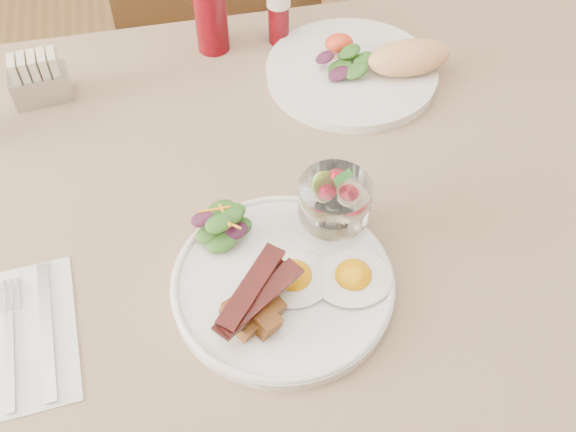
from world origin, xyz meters
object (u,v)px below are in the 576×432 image
(main_plate, at_px, (283,284))
(sugar_caddy, at_px, (39,80))
(ketchup_bottle, at_px, (210,9))
(hot_sauce_bottle, at_px, (278,7))
(chair_far, at_px, (219,47))
(table, at_px, (275,228))
(fruit_cup, at_px, (334,200))
(second_plate, at_px, (365,67))

(main_plate, relative_size, sugar_caddy, 2.97)
(ketchup_bottle, distance_m, sugar_caddy, 0.30)
(hot_sauce_bottle, relative_size, sugar_caddy, 1.51)
(chair_far, xyz_separation_m, ketchup_bottle, (-0.04, -0.32, 0.30))
(sugar_caddy, bearing_deg, ketchup_bottle, 8.88)
(hot_sauce_bottle, distance_m, sugar_caddy, 0.41)
(table, relative_size, chair_far, 1.43)
(main_plate, distance_m, hot_sauce_bottle, 0.52)
(fruit_cup, xyz_separation_m, hot_sauce_bottle, (0.02, 0.44, 0.00))
(fruit_cup, height_order, hot_sauce_bottle, hot_sauce_bottle)
(ketchup_bottle, bearing_deg, hot_sauce_bottle, -2.34)
(chair_far, distance_m, sugar_caddy, 0.57)
(sugar_caddy, bearing_deg, hot_sauce_bottle, 4.16)
(chair_far, distance_m, second_plate, 0.55)
(second_plate, bearing_deg, hot_sauce_bottle, 133.08)
(chair_far, height_order, main_plate, chair_far)
(main_plate, xyz_separation_m, second_plate, (0.22, 0.38, 0.01))
(table, bearing_deg, second_plate, 47.37)
(fruit_cup, bearing_deg, main_plate, -139.31)
(main_plate, relative_size, hot_sauce_bottle, 1.97)
(fruit_cup, bearing_deg, table, 122.82)
(table, xyz_separation_m, sugar_caddy, (-0.32, 0.27, 0.12))
(sugar_caddy, bearing_deg, fruit_cup, -49.58)
(table, bearing_deg, main_plate, -97.65)
(table, xyz_separation_m, main_plate, (-0.02, -0.17, 0.10))
(hot_sauce_bottle, xyz_separation_m, sugar_caddy, (-0.40, -0.07, -0.03))
(table, bearing_deg, hot_sauce_bottle, 76.89)
(main_plate, height_order, fruit_cup, fruit_cup)
(ketchup_bottle, bearing_deg, sugar_caddy, -165.44)
(table, xyz_separation_m, fruit_cup, (0.06, -0.09, 0.16))
(main_plate, bearing_deg, ketchup_bottle, 91.45)
(table, xyz_separation_m, hot_sauce_bottle, (0.08, 0.34, 0.16))
(second_plate, height_order, hot_sauce_bottle, hot_sauce_bottle)
(fruit_cup, relative_size, second_plate, 0.31)
(fruit_cup, distance_m, second_plate, 0.34)
(main_plate, xyz_separation_m, hot_sauce_bottle, (0.10, 0.51, 0.06))
(hot_sauce_bottle, bearing_deg, second_plate, -46.92)
(table, height_order, chair_far, chair_far)
(main_plate, bearing_deg, sugar_caddy, 124.28)
(ketchup_bottle, bearing_deg, table, -84.23)
(second_plate, bearing_deg, fruit_cup, -114.04)
(fruit_cup, bearing_deg, chair_far, 94.58)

